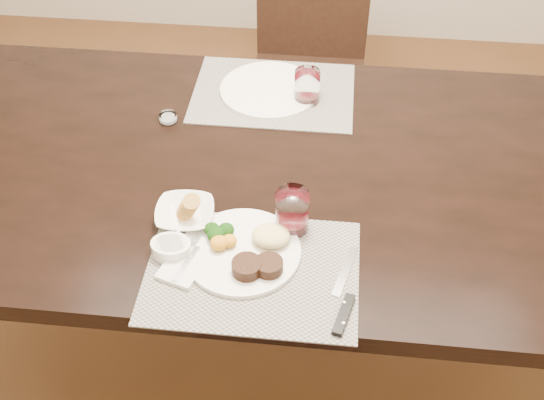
# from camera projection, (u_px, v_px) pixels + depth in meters

# --- Properties ---
(ground_plane) EXTENTS (4.50, 4.50, 0.00)m
(ground_plane) POSITION_uv_depth(u_px,v_px,m) (285.00, 340.00, 2.24)
(ground_plane) COLOR #442916
(ground_plane) RESTS_ON ground
(dining_table) EXTENTS (2.00, 1.00, 0.75)m
(dining_table) POSITION_uv_depth(u_px,v_px,m) (289.00, 192.00, 1.78)
(dining_table) COLOR black
(dining_table) RESTS_ON ground
(chair_far) EXTENTS (0.42, 0.42, 0.90)m
(chair_far) POSITION_uv_depth(u_px,v_px,m) (310.00, 56.00, 2.57)
(chair_far) COLOR black
(chair_far) RESTS_ON ground
(placemat_near) EXTENTS (0.46, 0.34, 0.00)m
(placemat_near) POSITION_uv_depth(u_px,v_px,m) (252.00, 272.00, 1.48)
(placemat_near) COLOR gray
(placemat_near) RESTS_ON dining_table
(placemat_far) EXTENTS (0.46, 0.34, 0.00)m
(placemat_far) POSITION_uv_depth(u_px,v_px,m) (273.00, 93.00, 1.96)
(placemat_far) COLOR gray
(placemat_far) RESTS_ON dining_table
(dinner_plate) EXTENTS (0.26, 0.26, 0.05)m
(dinner_plate) POSITION_uv_depth(u_px,v_px,m) (247.00, 250.00, 1.50)
(dinner_plate) COLOR white
(dinner_plate) RESTS_ON placemat_near
(napkin_fork) EXTENTS (0.12, 0.17, 0.01)m
(napkin_fork) POSITION_uv_depth(u_px,v_px,m) (188.00, 259.00, 1.49)
(napkin_fork) COLOR white
(napkin_fork) RESTS_ON placemat_near
(steak_knife) EXTENTS (0.06, 0.25, 0.01)m
(steak_knife) POSITION_uv_depth(u_px,v_px,m) (344.00, 304.00, 1.40)
(steak_knife) COLOR silver
(steak_knife) RESTS_ON placemat_near
(cracker_bowl) EXTENTS (0.14, 0.14, 0.06)m
(cracker_bowl) POSITION_uv_depth(u_px,v_px,m) (185.00, 214.00, 1.58)
(cracker_bowl) COLOR white
(cracker_bowl) RESTS_ON placemat_near
(sauce_ramekin) EXTENTS (0.09, 0.13, 0.07)m
(sauce_ramekin) POSITION_uv_depth(u_px,v_px,m) (171.00, 248.00, 1.50)
(sauce_ramekin) COLOR white
(sauce_ramekin) RESTS_ON placemat_near
(wine_glass_near) EXTENTS (0.08, 0.08, 0.11)m
(wine_glass_near) POSITION_uv_depth(u_px,v_px,m) (292.00, 213.00, 1.54)
(wine_glass_near) COLOR white
(wine_glass_near) RESTS_ON placemat_near
(far_plate) EXTENTS (0.28, 0.28, 0.01)m
(far_plate) POSITION_uv_depth(u_px,v_px,m) (269.00, 90.00, 1.96)
(far_plate) COLOR white
(far_plate) RESTS_ON placemat_far
(wine_glass_far) EXTENTS (0.07, 0.07, 0.10)m
(wine_glass_far) POSITION_uv_depth(u_px,v_px,m) (307.00, 88.00, 1.90)
(wine_glass_far) COLOR white
(wine_glass_far) RESTS_ON placemat_far
(salt_cellar) EXTENTS (0.05, 0.05, 0.02)m
(salt_cellar) POSITION_uv_depth(u_px,v_px,m) (168.00, 118.00, 1.86)
(salt_cellar) COLOR white
(salt_cellar) RESTS_ON dining_table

